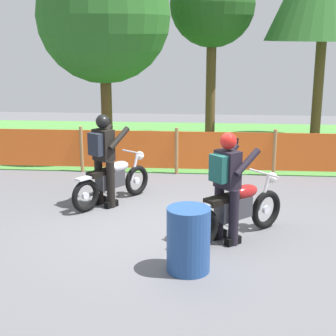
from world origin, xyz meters
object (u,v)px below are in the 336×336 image
object	(u,v)px
motorcycle_lead	(113,180)
motorcycle_trailing	(236,209)
rider_lead	(103,155)
rider_trailing	(227,182)
oil_drum	(188,240)

from	to	relation	value
motorcycle_lead	motorcycle_trailing	world-z (taller)	motorcycle_trailing
rider_lead	rider_trailing	xyz separation A→B (m)	(2.16, -1.51, 0.00)
motorcycle_lead	motorcycle_trailing	size ratio (longest dim) A/B	1.00
motorcycle_lead	rider_lead	size ratio (longest dim) A/B	0.94
motorcycle_lead	oil_drum	xyz separation A→B (m)	(1.52, -2.71, 0.01)
motorcycle_trailing	oil_drum	world-z (taller)	motorcycle_trailing
motorcycle_trailing	rider_lead	distance (m)	2.74
rider_trailing	rider_lead	bearing A→B (deg)	102.77
motorcycle_lead	rider_lead	xyz separation A→B (m)	(-0.12, -0.17, 0.52)
motorcycle_lead	rider_lead	distance (m)	0.56
motorcycle_trailing	rider_trailing	world-z (taller)	rider_trailing
rider_lead	rider_trailing	distance (m)	2.64
motorcycle_lead	rider_lead	bearing A→B (deg)	-179.49
motorcycle_lead	motorcycle_trailing	distance (m)	2.68
rider_trailing	motorcycle_lead	bearing A→B (deg)	98.31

